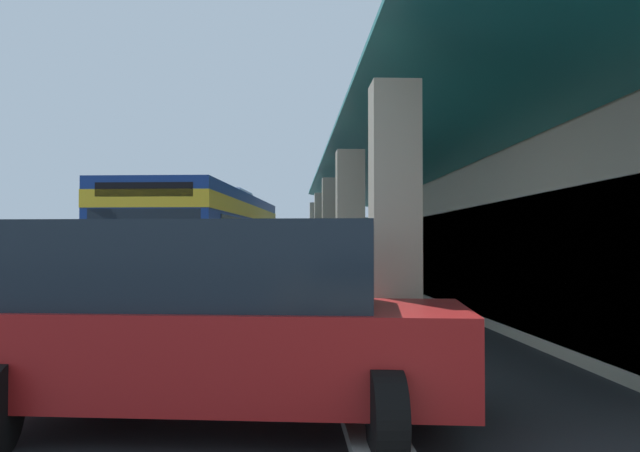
% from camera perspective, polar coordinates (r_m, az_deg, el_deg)
% --- Properties ---
extents(ground, '(120.00, 120.00, 0.00)m').
position_cam_1_polar(ground, '(19.39, 9.17, -6.70)').
color(ground, '#262628').
extents(curb_strip, '(34.47, 0.50, 0.12)m').
position_cam_1_polar(curb_strip, '(19.42, -0.38, -6.53)').
color(curb_strip, '#9E998E').
rests_on(curb_strip, ground).
extents(transit_bus, '(11.40, 3.63, 3.34)m').
position_cam_1_polar(transit_bus, '(19.00, -9.52, -1.21)').
color(transit_bus, navy).
rests_on(transit_bus, ground).
extents(parked_suv_red, '(3.11, 5.01, 1.97)m').
position_cam_1_polar(parked_suv_red, '(6.67, -9.16, -7.88)').
color(parked_suv_red, maroon).
rests_on(parked_suv_red, ground).
extents(pedestrian, '(0.44, 0.67, 1.75)m').
position_cam_1_polar(pedestrian, '(9.66, -8.94, -6.03)').
color(pedestrian, navy).
rests_on(pedestrian, ground).
extents(potted_palm, '(1.91, 1.92, 2.92)m').
position_cam_1_polar(potted_palm, '(24.46, 2.42, -3.53)').
color(potted_palm, gray).
rests_on(potted_palm, ground).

